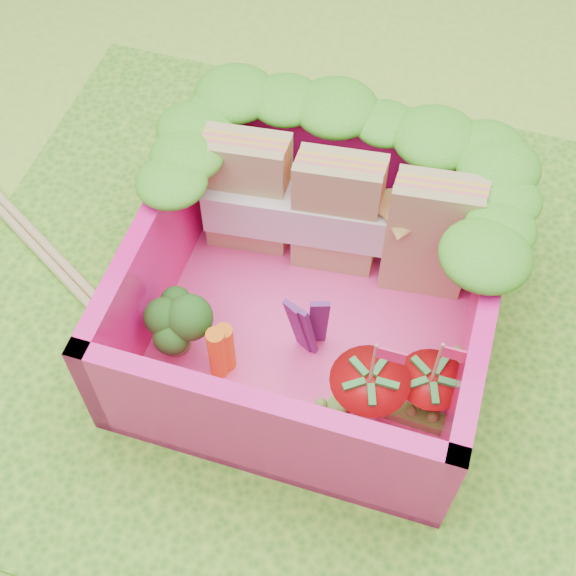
# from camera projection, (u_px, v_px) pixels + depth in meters

# --- Properties ---
(ground) EXTENTS (14.00, 14.00, 0.00)m
(ground) POSITION_uv_depth(u_px,v_px,m) (271.00, 305.00, 3.33)
(ground) COLOR #86CB39
(ground) RESTS_ON ground
(placemat) EXTENTS (2.60, 2.60, 0.03)m
(placemat) POSITION_uv_depth(u_px,v_px,m) (271.00, 303.00, 3.32)
(placemat) COLOR #419321
(placemat) RESTS_ON ground
(bento_floor) EXTENTS (1.30, 1.30, 0.05)m
(bento_floor) POSITION_uv_depth(u_px,v_px,m) (311.00, 325.00, 3.21)
(bento_floor) COLOR #FF4199
(bento_floor) RESTS_ON placemat
(bento_box) EXTENTS (1.30, 1.30, 0.55)m
(bento_box) POSITION_uv_depth(u_px,v_px,m) (313.00, 291.00, 3.00)
(bento_box) COLOR #FF158B
(bento_box) RESTS_ON placemat
(lettuce_ruffle) EXTENTS (1.43, 0.77, 0.11)m
(lettuce_ruffle) POSITION_uv_depth(u_px,v_px,m) (349.00, 145.00, 2.97)
(lettuce_ruffle) COLOR #429B1C
(lettuce_ruffle) RESTS_ON bento_box
(sandwich_stack) EXTENTS (1.08, 0.28, 0.58)m
(sandwich_stack) POSITION_uv_depth(u_px,v_px,m) (338.00, 215.00, 3.13)
(sandwich_stack) COLOR tan
(sandwich_stack) RESTS_ON bento_floor
(broccoli) EXTENTS (0.31, 0.31, 0.26)m
(broccoli) POSITION_uv_depth(u_px,v_px,m) (171.00, 319.00, 2.98)
(broccoli) COLOR #648B43
(broccoli) RESTS_ON bento_floor
(carrot_sticks) EXTENTS (0.09, 0.11, 0.27)m
(carrot_sticks) POSITION_uv_depth(u_px,v_px,m) (221.00, 351.00, 2.97)
(carrot_sticks) COLOR #ED5A14
(carrot_sticks) RESTS_ON bento_floor
(purple_wedges) EXTENTS (0.14, 0.09, 0.38)m
(purple_wedges) POSITION_uv_depth(u_px,v_px,m) (307.00, 326.00, 2.96)
(purple_wedges) COLOR #571B61
(purple_wedges) RESTS_ON bento_floor
(strawberry_left) EXTENTS (0.28, 0.28, 0.52)m
(strawberry_left) POSITION_uv_depth(u_px,v_px,m) (367.00, 398.00, 2.84)
(strawberry_left) COLOR red
(strawberry_left) RESTS_ON bento_floor
(strawberry_right) EXTENTS (0.24, 0.24, 0.48)m
(strawberry_right) POSITION_uv_depth(u_px,v_px,m) (427.00, 394.00, 2.87)
(strawberry_right) COLOR red
(strawberry_right) RESTS_ON bento_floor
(snap_peas) EXTENTS (0.59, 0.58, 0.05)m
(snap_peas) POSITION_uv_depth(u_px,v_px,m) (395.00, 398.00, 2.97)
(snap_peas) COLOR #78C73E
(snap_peas) RESTS_ON bento_floor
(chopsticks) EXTENTS (2.11, 1.22, 0.04)m
(chopsticks) POSITION_uv_depth(u_px,v_px,m) (27.00, 232.00, 3.49)
(chopsticks) COLOR #DDB879
(chopsticks) RESTS_ON placemat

